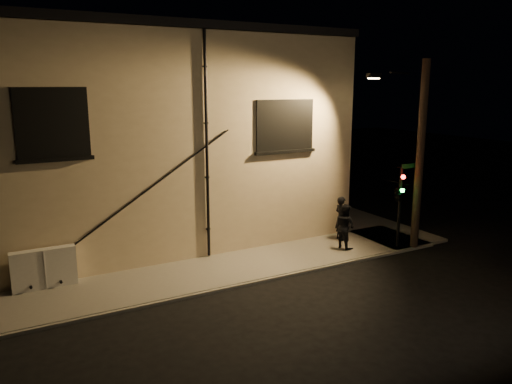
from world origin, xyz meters
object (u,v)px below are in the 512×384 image
pedestrian_b (345,226)px  pedestrian_a (341,218)px  utility_cabinet (44,269)px  traffic_signal (399,193)px  streetlamp_pole (418,152)px

pedestrian_b → pedestrian_a: bearing=-38.8°
utility_cabinet → pedestrian_a: size_ratio=1.06×
traffic_signal → streetlamp_pole: bearing=-10.3°
traffic_signal → streetlamp_pole: (0.74, -0.13, 1.59)m
pedestrian_a → traffic_signal: bearing=-147.9°
pedestrian_a → pedestrian_b: bearing=148.6°
pedestrian_a → traffic_signal: 2.67m
utility_cabinet → streetlamp_pole: bearing=-10.8°
pedestrian_b → streetlamp_pole: bearing=-122.0°
utility_cabinet → streetlamp_pole: 14.22m
utility_cabinet → streetlamp_pole: size_ratio=0.26×
utility_cabinet → traffic_signal: traffic_signal is taller
utility_cabinet → pedestrian_a: pedestrian_a is taller
pedestrian_a → streetlamp_pole: streetlamp_pole is taller
pedestrian_b → traffic_signal: size_ratio=0.54×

